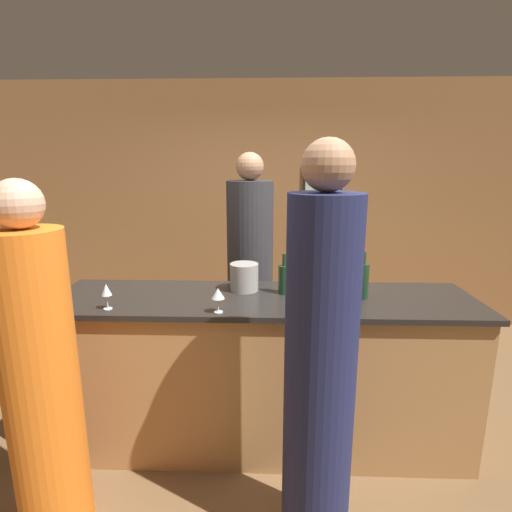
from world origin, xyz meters
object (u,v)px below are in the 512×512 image
Objects in this scene: wine_bottle_1 at (363,280)px; wine_bottle_2 at (339,269)px; ice_bucket at (244,277)px; guest_1 at (320,371)px; guest_0 at (41,382)px; bartender at (250,282)px; wine_bottle_0 at (284,279)px.

wine_bottle_2 is at bearing 109.72° from wine_bottle_1.
wine_bottle_1 is 1.58× the size of ice_bucket.
guest_1 is 0.99m from ice_bucket.
guest_0 is 9.58× the size of ice_bucket.
guest_1 is (1.36, -0.01, 0.09)m from guest_0.
bartender reaches higher than wine_bottle_1.
guest_0 is 1.36m from guest_1.
guest_1 reaches higher than wine_bottle_2.
bartender is at bearing 143.32° from wine_bottle_2.
guest_1 is at bearing -115.44° from wine_bottle_1.
bartender reaches higher than wine_bottle_2.
ice_bucket is (-0.01, -0.64, 0.23)m from bartender.
wine_bottle_1 is at bearing 134.32° from bartender.
bartender is at bearing 89.20° from ice_bucket.
bartender is 1.08× the size of guest_0.
bartender is 6.58× the size of wine_bottle_1.
guest_1 is at bearing -0.21° from guest_0.
guest_1 is at bearing 104.92° from bartender.
guest_1 reaches higher than bartender.
wine_bottle_2 is (0.25, 1.03, 0.23)m from guest_1.
wine_bottle_0 is 1.41× the size of ice_bucket.
wine_bottle_0 is at bearing 33.89° from guest_0.
wine_bottle_1 is (0.76, -0.78, 0.25)m from bartender.
wine_bottle_0 is at bearing -12.54° from ice_bucket.
wine_bottle_2 reaches higher than wine_bottle_0.
wine_bottle_2 is at bearing 32.56° from guest_0.
guest_1 is at bearing -103.61° from wine_bottle_2.
ice_bucket is (-0.27, 0.06, -0.01)m from wine_bottle_0.
bartender is at bearing 104.92° from guest_1.
wine_bottle_2 is at bearing 143.32° from bartender.
wine_bottle_0 reaches higher than ice_bucket.
guest_0 is 6.16× the size of wine_bottle_2.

